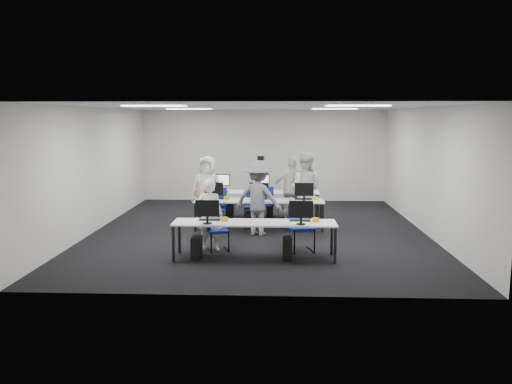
{
  "coord_description": "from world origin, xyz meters",
  "views": [
    {
      "loc": [
        0.43,
        -11.96,
        2.78
      ],
      "look_at": [
        -0.06,
        -0.25,
        1.0
      ],
      "focal_mm": 35.0,
      "sensor_mm": 36.0,
      "label": 1
    }
  ],
  "objects_px": {
    "desk_front": "(254,224)",
    "desk_mid": "(259,202)",
    "chair_1": "(301,237)",
    "chair_2": "(218,212)",
    "chair_7": "(305,213)",
    "photographer": "(258,198)",
    "chair_0": "(218,238)",
    "chair_3": "(254,214)",
    "chair_5": "(218,212)",
    "student_3": "(291,189)",
    "student_0": "(210,215)",
    "student_1": "(305,189)",
    "chair_6": "(263,211)",
    "chair_4": "(302,214)",
    "student_2": "(207,189)"
  },
  "relations": [
    {
      "from": "chair_5",
      "to": "chair_6",
      "type": "relative_size",
      "value": 0.91
    },
    {
      "from": "desk_front",
      "to": "student_0",
      "type": "height_order",
      "value": "student_0"
    },
    {
      "from": "chair_0",
      "to": "student_0",
      "type": "xyz_separation_m",
      "value": [
        -0.17,
        0.01,
        0.49
      ]
    },
    {
      "from": "chair_1",
      "to": "chair_2",
      "type": "distance_m",
      "value": 3.37
    },
    {
      "from": "chair_0",
      "to": "student_1",
      "type": "height_order",
      "value": "student_1"
    },
    {
      "from": "chair_0",
      "to": "student_1",
      "type": "xyz_separation_m",
      "value": [
        1.95,
        2.65,
        0.67
      ]
    },
    {
      "from": "chair_1",
      "to": "chair_5",
      "type": "bearing_deg",
      "value": 113.0
    },
    {
      "from": "chair_2",
      "to": "student_3",
      "type": "height_order",
      "value": "student_3"
    },
    {
      "from": "chair_7",
      "to": "student_1",
      "type": "distance_m",
      "value": 0.68
    },
    {
      "from": "chair_6",
      "to": "photographer",
      "type": "bearing_deg",
      "value": -108.76
    },
    {
      "from": "chair_0",
      "to": "student_2",
      "type": "xyz_separation_m",
      "value": [
        -0.61,
        2.9,
        0.61
      ]
    },
    {
      "from": "chair_2",
      "to": "student_1",
      "type": "bearing_deg",
      "value": 1.9
    },
    {
      "from": "chair_4",
      "to": "chair_6",
      "type": "bearing_deg",
      "value": 169.68
    },
    {
      "from": "chair_0",
      "to": "chair_7",
      "type": "distance_m",
      "value": 3.4
    },
    {
      "from": "chair_2",
      "to": "chair_6",
      "type": "distance_m",
      "value": 1.2
    },
    {
      "from": "chair_2",
      "to": "student_0",
      "type": "distance_m",
      "value": 2.72
    },
    {
      "from": "student_1",
      "to": "chair_4",
      "type": "bearing_deg",
      "value": 83.04
    },
    {
      "from": "chair_0",
      "to": "chair_7",
      "type": "bearing_deg",
      "value": 35.99
    },
    {
      "from": "chair_3",
      "to": "student_0",
      "type": "xyz_separation_m",
      "value": [
        -0.8,
        -2.5,
        0.47
      ]
    },
    {
      "from": "desk_mid",
      "to": "chair_4",
      "type": "relative_size",
      "value": 3.55
    },
    {
      "from": "chair_6",
      "to": "chair_7",
      "type": "bearing_deg",
      "value": -18.04
    },
    {
      "from": "desk_front",
      "to": "chair_1",
      "type": "distance_m",
      "value": 1.17
    },
    {
      "from": "chair_1",
      "to": "student_1",
      "type": "xyz_separation_m",
      "value": [
        0.21,
        2.64,
        0.63
      ]
    },
    {
      "from": "chair_2",
      "to": "chair_7",
      "type": "bearing_deg",
      "value": 4.95
    },
    {
      "from": "chair_5",
      "to": "student_2",
      "type": "relative_size",
      "value": 0.51
    },
    {
      "from": "desk_front",
      "to": "chair_7",
      "type": "distance_m",
      "value": 3.57
    },
    {
      "from": "photographer",
      "to": "desk_front",
      "type": "bearing_deg",
      "value": 106.95
    },
    {
      "from": "chair_0",
      "to": "student_1",
      "type": "relative_size",
      "value": 0.44
    },
    {
      "from": "desk_mid",
      "to": "student_3",
      "type": "height_order",
      "value": "student_3"
    },
    {
      "from": "desk_mid",
      "to": "photographer",
      "type": "height_order",
      "value": "photographer"
    },
    {
      "from": "chair_2",
      "to": "chair_5",
      "type": "bearing_deg",
      "value": 86.08
    },
    {
      "from": "desk_front",
      "to": "photographer",
      "type": "relative_size",
      "value": 1.83
    },
    {
      "from": "desk_front",
      "to": "student_2",
      "type": "height_order",
      "value": "student_2"
    },
    {
      "from": "chair_3",
      "to": "student_1",
      "type": "height_order",
      "value": "student_1"
    },
    {
      "from": "chair_6",
      "to": "student_2",
      "type": "bearing_deg",
      "value": 161.03
    },
    {
      "from": "student_2",
      "to": "chair_5",
      "type": "bearing_deg",
      "value": -14.48
    },
    {
      "from": "chair_5",
      "to": "student_3",
      "type": "bearing_deg",
      "value": -4.04
    },
    {
      "from": "chair_0",
      "to": "chair_1",
      "type": "xyz_separation_m",
      "value": [
        1.74,
        0.01,
        0.04
      ]
    },
    {
      "from": "desk_front",
      "to": "chair_3",
      "type": "distance_m",
      "value": 3.11
    },
    {
      "from": "student_1",
      "to": "photographer",
      "type": "bearing_deg",
      "value": 60.83
    },
    {
      "from": "desk_mid",
      "to": "photographer",
      "type": "relative_size",
      "value": 1.83
    },
    {
      "from": "chair_3",
      "to": "chair_5",
      "type": "height_order",
      "value": "chair_3"
    },
    {
      "from": "chair_5",
      "to": "student_0",
      "type": "height_order",
      "value": "student_0"
    },
    {
      "from": "chair_6",
      "to": "chair_7",
      "type": "xyz_separation_m",
      "value": [
        1.1,
        -0.04,
        -0.04
      ]
    },
    {
      "from": "chair_3",
      "to": "chair_5",
      "type": "bearing_deg",
      "value": 167.79
    },
    {
      "from": "chair_4",
      "to": "student_1",
      "type": "distance_m",
      "value": 0.67
    },
    {
      "from": "desk_mid",
      "to": "chair_3",
      "type": "distance_m",
      "value": 0.64
    },
    {
      "from": "chair_0",
      "to": "desk_mid",
      "type": "bearing_deg",
      "value": 49.93
    },
    {
      "from": "desk_front",
      "to": "desk_mid",
      "type": "relative_size",
      "value": 1.0
    },
    {
      "from": "chair_4",
      "to": "student_3",
      "type": "relative_size",
      "value": 0.5
    }
  ]
}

